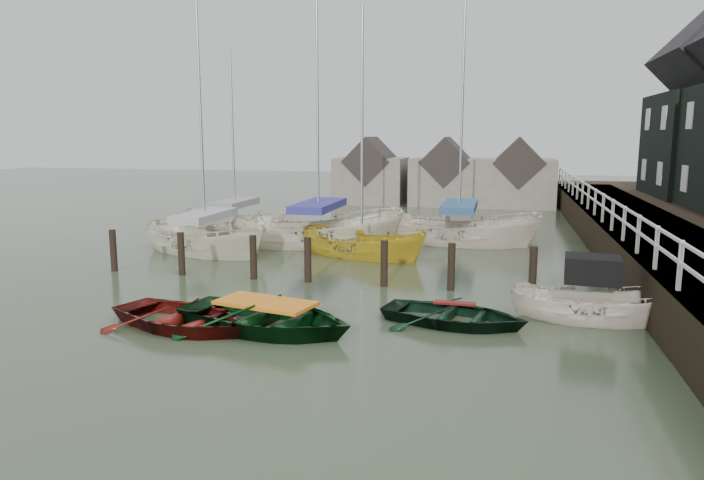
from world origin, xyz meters
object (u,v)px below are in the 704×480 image
(sailboat_e, at_px, (236,231))
(rowboat_green, at_px, (266,330))
(sailboat_b, at_px, (319,243))
(sailboat_d, at_px, (458,242))
(motorboat, at_px, (591,316))
(sailboat_c, at_px, (362,255))
(sailboat_a, at_px, (206,251))
(rowboat_dkgreen, at_px, (454,324))
(rowboat_red, at_px, (183,328))

(sailboat_e, bearing_deg, rowboat_green, -140.23)
(sailboat_b, height_order, sailboat_d, sailboat_d)
(rowboat_green, relative_size, motorboat, 1.11)
(sailboat_d, bearing_deg, sailboat_e, 96.28)
(rowboat_green, height_order, sailboat_c, sailboat_c)
(sailboat_d, bearing_deg, motorboat, -150.18)
(sailboat_a, xyz_separation_m, sailboat_c, (6.01, 0.85, -0.05))
(rowboat_dkgreen, bearing_deg, sailboat_e, 54.55)
(sailboat_b, bearing_deg, motorboat, -150.78)
(sailboat_b, xyz_separation_m, sailboat_e, (-4.75, 2.34, 0.00))
(motorboat, distance_m, sailboat_a, 14.64)
(sailboat_a, relative_size, sailboat_e, 1.24)
(rowboat_green, xyz_separation_m, sailboat_c, (0.15, 9.51, 0.02))
(rowboat_green, distance_m, sailboat_a, 10.46)
(sailboat_c, relative_size, sailboat_d, 0.76)
(rowboat_green, height_order, sailboat_d, sailboat_d)
(rowboat_dkgreen, bearing_deg, motorboat, -59.17)
(sailboat_a, bearing_deg, rowboat_red, -134.86)
(rowboat_dkgreen, height_order, sailboat_e, sailboat_e)
(sailboat_b, bearing_deg, sailboat_a, 107.23)
(sailboat_c, bearing_deg, motorboat, -111.30)
(sailboat_e, bearing_deg, sailboat_b, -103.01)
(rowboat_dkgreen, relative_size, sailboat_c, 0.35)
(motorboat, xyz_separation_m, sailboat_a, (-13.33, 6.05, -0.05))
(sailboat_c, bearing_deg, rowboat_green, -158.95)
(rowboat_green, xyz_separation_m, sailboat_b, (-2.09, 11.36, 0.06))
(rowboat_green, relative_size, sailboat_b, 0.38)
(sailboat_e, bearing_deg, rowboat_red, -147.62)
(sailboat_a, distance_m, sailboat_b, 4.63)
(sailboat_b, height_order, sailboat_c, sailboat_b)
(motorboat, xyz_separation_m, sailboat_e, (-14.32, 11.08, -0.05))
(rowboat_green, bearing_deg, sailboat_b, 23.60)
(rowboat_green, bearing_deg, sailboat_a, 47.19)
(sailboat_d, bearing_deg, rowboat_red, 166.95)
(sailboat_a, relative_size, sailboat_b, 1.00)
(rowboat_red, xyz_separation_m, sailboat_e, (-4.85, 13.98, 0.06))
(sailboat_b, height_order, sailboat_e, sailboat_b)
(motorboat, bearing_deg, rowboat_green, 114.27)
(sailboat_b, bearing_deg, rowboat_red, 162.13)
(rowboat_dkgreen, xyz_separation_m, sailboat_a, (-10.09, 7.14, 0.07))
(sailboat_b, bearing_deg, sailboat_e, 45.39)
(sailboat_b, distance_m, sailboat_d, 5.90)
(motorboat, height_order, sailboat_a, sailboat_a)
(rowboat_red, xyz_separation_m, sailboat_d, (5.51, 13.44, 0.07))
(sailboat_d, bearing_deg, sailboat_a, 124.87)
(rowboat_red, relative_size, sailboat_e, 0.40)
(sailboat_b, relative_size, sailboat_d, 0.88)
(sailboat_d, bearing_deg, rowboat_dkgreen, -167.25)
(rowboat_green, bearing_deg, motorboat, -57.53)
(motorboat, xyz_separation_m, sailboat_c, (-7.32, 6.89, -0.10))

